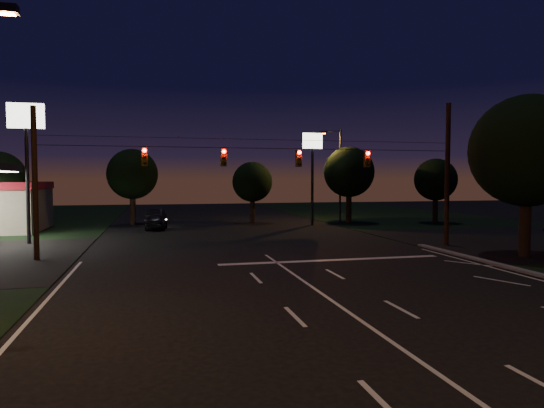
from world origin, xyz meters
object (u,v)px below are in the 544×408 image
object	(u,v)px
utility_pole_right	(446,246)
car_oncoming_b	(156,216)
tree_right_near	(525,152)
car_oncoming_a	(156,222)

from	to	relation	value
utility_pole_right	car_oncoming_b	world-z (taller)	utility_pole_right
utility_pole_right	tree_right_near	world-z (taller)	tree_right_near
utility_pole_right	car_oncoming_a	distance (m)	22.96
car_oncoming_b	car_oncoming_a	bearing A→B (deg)	98.26
car_oncoming_a	car_oncoming_b	size ratio (longest dim) A/B	0.93
tree_right_near	car_oncoming_b	world-z (taller)	tree_right_near
tree_right_near	car_oncoming_a	world-z (taller)	tree_right_near
tree_right_near	car_oncoming_b	bearing A→B (deg)	127.95
utility_pole_right	tree_right_near	distance (m)	7.61
utility_pole_right	car_oncoming_a	xyz separation A→B (m)	(-17.92, 14.34, 0.67)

